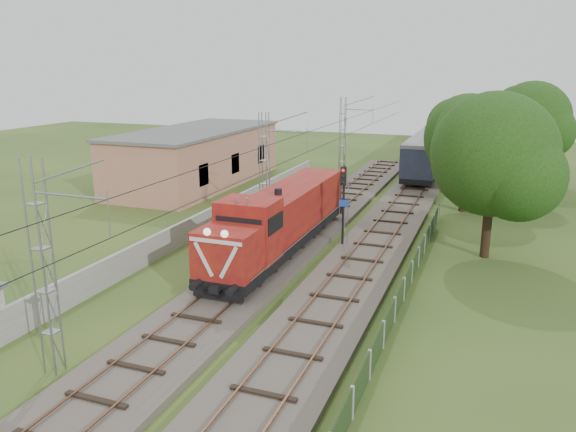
% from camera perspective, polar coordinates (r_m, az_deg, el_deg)
% --- Properties ---
extents(ground, '(140.00, 140.00, 0.00)m').
position_cam_1_polar(ground, '(27.48, -6.34, -8.56)').
color(ground, '#2A491B').
rests_on(ground, ground).
extents(track_main, '(4.20, 70.00, 0.45)m').
position_cam_1_polar(track_main, '(33.36, -0.93, -3.80)').
color(track_main, '#6B6054').
rests_on(track_main, ground).
extents(track_side, '(4.20, 80.00, 0.45)m').
position_cam_1_polar(track_side, '(44.21, 11.36, 0.64)').
color(track_side, '#6B6054').
rests_on(track_side, ground).
extents(catenary, '(3.31, 70.00, 8.00)m').
position_cam_1_polar(catenary, '(37.95, -2.34, 4.54)').
color(catenary, gray).
rests_on(catenary, ground).
extents(boundary_wall, '(0.25, 40.00, 1.50)m').
position_cam_1_polar(boundary_wall, '(40.16, -6.97, 0.20)').
color(boundary_wall, '#9E9E99').
rests_on(boundary_wall, ground).
extents(station_building, '(8.40, 20.40, 5.22)m').
position_cam_1_polar(station_building, '(54.10, -9.21, 6.00)').
color(station_building, tan).
rests_on(station_building, ground).
extents(fence, '(0.12, 32.00, 1.20)m').
position_cam_1_polar(fence, '(27.64, 11.67, -7.30)').
color(fence, black).
rests_on(fence, ground).
extents(locomotive, '(2.94, 16.81, 4.27)m').
position_cam_1_polar(locomotive, '(33.12, -0.70, -0.28)').
color(locomotive, black).
rests_on(locomotive, ground).
extents(coach_rake, '(3.03, 90.46, 3.50)m').
position_cam_1_polar(coach_rake, '(95.65, 16.76, 9.35)').
color(coach_rake, black).
rests_on(coach_rake, ground).
extents(signal_post, '(0.57, 0.45, 5.20)m').
position_cam_1_polar(signal_post, '(33.94, 5.65, 2.41)').
color(signal_post, black).
rests_on(signal_post, ground).
extents(tree_a, '(7.44, 7.09, 9.65)m').
position_cam_1_polar(tree_a, '(33.91, 20.31, 5.74)').
color(tree_a, '#352015').
rests_on(tree_a, ground).
extents(tree_b, '(6.24, 5.94, 8.09)m').
position_cam_1_polar(tree_b, '(49.19, 21.50, 7.10)').
color(tree_b, '#352015').
rests_on(tree_b, ground).
extents(tree_c, '(6.95, 6.61, 9.00)m').
position_cam_1_polar(tree_c, '(44.74, 17.93, 7.46)').
color(tree_c, '#352015').
rests_on(tree_c, ground).
extents(tree_d, '(7.44, 7.08, 9.64)m').
position_cam_1_polar(tree_d, '(57.92, 23.57, 8.91)').
color(tree_d, '#352015').
rests_on(tree_d, ground).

